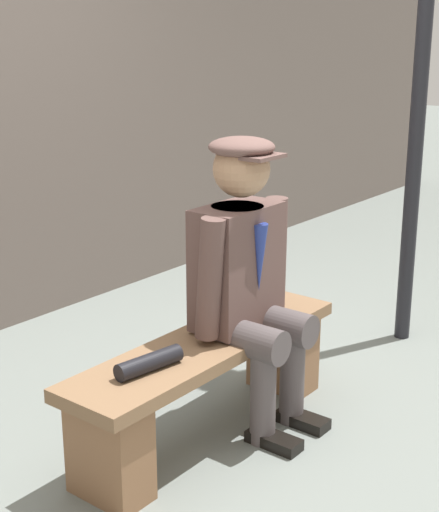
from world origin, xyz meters
name	(u,v)px	position (x,y,z in m)	size (l,w,h in m)	color
ground_plane	(208,433)	(0.00, 0.00, 0.00)	(30.00, 30.00, 0.00)	slate
bench	(208,374)	(0.00, 0.00, 0.28)	(1.44, 0.36, 0.44)	#836042
seated_man	(247,271)	(-0.20, 0.05, 0.70)	(0.57, 0.52, 1.27)	brown
rolled_magazine	(149,363)	(0.37, 0.01, 0.47)	(0.07, 0.07, 0.29)	black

